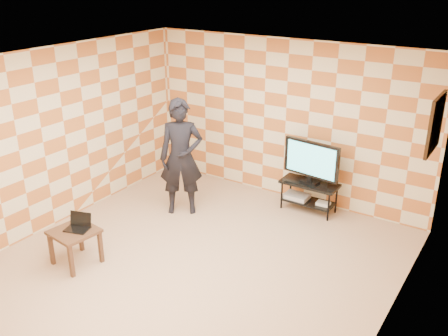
{
  "coord_description": "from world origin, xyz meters",
  "views": [
    {
      "loc": [
        3.46,
        -4.77,
        3.76
      ],
      "look_at": [
        0.0,
        0.6,
        1.15
      ],
      "focal_mm": 40.0,
      "sensor_mm": 36.0,
      "label": 1
    }
  ],
  "objects_px": {
    "side_table": "(75,236)",
    "person": "(181,157)",
    "tv_stand": "(309,190)",
    "tv": "(311,160)"
  },
  "relations": [
    {
      "from": "tv_stand",
      "to": "person",
      "type": "bearing_deg",
      "value": -146.94
    },
    {
      "from": "tv_stand",
      "to": "side_table",
      "type": "xyz_separation_m",
      "value": [
        -1.99,
        -3.14,
        0.05
      ]
    },
    {
      "from": "tv",
      "to": "person",
      "type": "relative_size",
      "value": 0.51
    },
    {
      "from": "side_table",
      "to": "person",
      "type": "height_order",
      "value": "person"
    },
    {
      "from": "tv_stand",
      "to": "tv",
      "type": "distance_m",
      "value": 0.52
    },
    {
      "from": "tv_stand",
      "to": "side_table",
      "type": "bearing_deg",
      "value": -122.33
    },
    {
      "from": "side_table",
      "to": "person",
      "type": "bearing_deg",
      "value": 82.61
    },
    {
      "from": "tv_stand",
      "to": "person",
      "type": "height_order",
      "value": "person"
    },
    {
      "from": "tv",
      "to": "side_table",
      "type": "distance_m",
      "value": 3.75
    },
    {
      "from": "side_table",
      "to": "person",
      "type": "relative_size",
      "value": 0.33
    }
  ]
}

